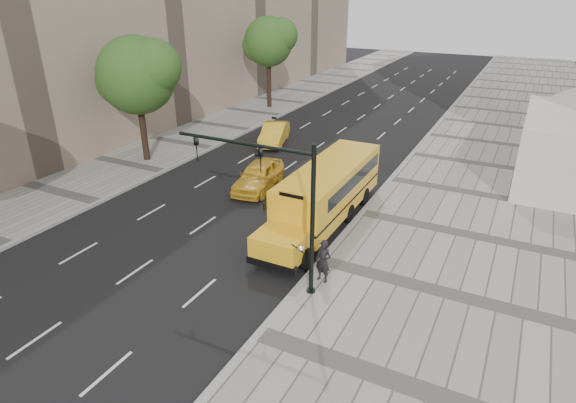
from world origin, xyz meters
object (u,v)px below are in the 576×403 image
at_px(taxi_far, 274,134).
at_px(taxi_near, 259,176).
at_px(tree_c, 269,41).
at_px(traffic_signal, 280,196).
at_px(pedestrian, 323,261).
at_px(tree_b, 137,75).
at_px(school_bus, 327,189).

bearing_deg(taxi_far, taxi_near, -84.81).
bearing_deg(tree_c, taxi_near, -62.89).
xyz_separation_m(tree_c, traffic_signal, (15.60, -27.22, -2.40)).
relative_size(taxi_far, pedestrian, 2.55).
xyz_separation_m(tree_b, taxi_far, (5.99, 7.77, -5.26)).
bearing_deg(tree_b, school_bus, -10.50).
bearing_deg(taxi_near, taxi_far, 104.60).
distance_m(taxi_near, traffic_signal, 11.07).
xyz_separation_m(tree_c, school_bus, (14.91, -20.66, -4.72)).
bearing_deg(tree_b, taxi_far, 52.38).
height_order(tree_b, tree_c, tree_c).
xyz_separation_m(school_bus, taxi_far, (-8.92, 10.53, -0.96)).
xyz_separation_m(taxi_near, taxi_far, (-3.51, 8.44, -0.04)).
height_order(tree_c, pedestrian, tree_c).
bearing_deg(tree_c, tree_b, -89.97).
bearing_deg(school_bus, pedestrian, -68.48).
xyz_separation_m(school_bus, traffic_signal, (0.69, -6.56, 2.33)).
bearing_deg(taxi_near, tree_c, 109.13).
relative_size(tree_c, taxi_far, 1.81).
bearing_deg(traffic_signal, tree_c, 119.82).
distance_m(taxi_near, taxi_far, 9.14).
bearing_deg(school_bus, tree_c, 125.83).
bearing_deg(tree_c, traffic_signal, -60.18).
bearing_deg(pedestrian, tree_b, 164.90).
bearing_deg(traffic_signal, taxi_near, 125.17).
height_order(tree_c, taxi_far, tree_c).
relative_size(tree_c, pedestrian, 4.63).
xyz_separation_m(tree_b, taxi_near, (9.50, -0.67, -5.23)).
height_order(tree_b, taxi_near, tree_b).
distance_m(tree_b, pedestrian, 19.69).
relative_size(tree_c, school_bus, 0.76).
height_order(taxi_far, pedestrian, pedestrian).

